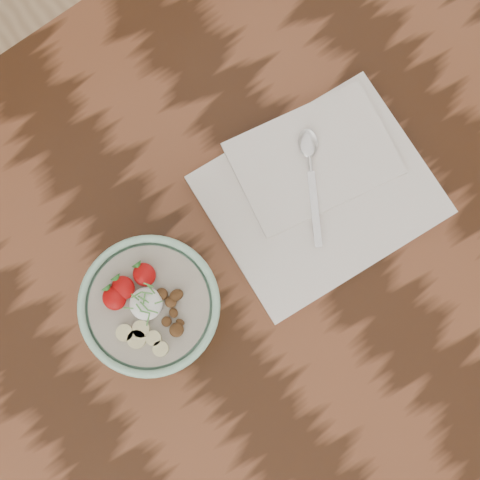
# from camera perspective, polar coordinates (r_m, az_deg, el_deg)

# --- Properties ---
(table) EXTENTS (1.60, 0.90, 0.75)m
(table) POSITION_cam_1_polar(r_m,az_deg,el_deg) (0.97, -3.75, -6.57)
(table) COLOR black
(table) RESTS_ON ground
(breakfast_bowl) EXTENTS (0.17, 0.17, 0.11)m
(breakfast_bowl) POSITION_cam_1_polar(r_m,az_deg,el_deg) (0.83, -7.49, -5.70)
(breakfast_bowl) COLOR #93C6A9
(breakfast_bowl) RESTS_ON table
(napkin) EXTENTS (0.30, 0.26, 0.02)m
(napkin) POSITION_cam_1_polar(r_m,az_deg,el_deg) (0.90, 6.74, 4.49)
(napkin) COLOR white
(napkin) RESTS_ON table
(spoon) EXTENTS (0.10, 0.15, 0.01)m
(spoon) POSITION_cam_1_polar(r_m,az_deg,el_deg) (0.89, 5.97, 6.85)
(spoon) COLOR silver
(spoon) RESTS_ON napkin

